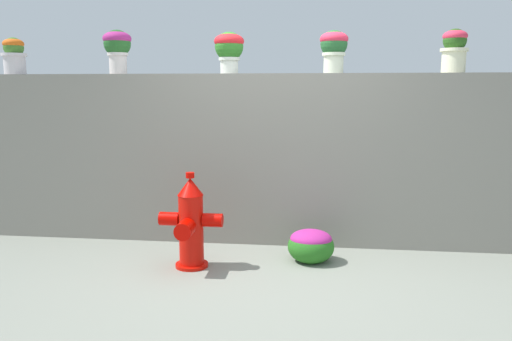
% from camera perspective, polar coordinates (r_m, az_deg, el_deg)
% --- Properties ---
extents(ground_plane, '(24.00, 24.00, 0.00)m').
position_cam_1_polar(ground_plane, '(4.50, 1.51, -11.91)').
color(ground_plane, gray).
extents(stone_wall, '(6.52, 0.30, 1.77)m').
position_cam_1_polar(stone_wall, '(5.30, 2.62, 1.22)').
color(stone_wall, gray).
rests_on(stone_wall, ground).
extents(potted_plant_0, '(0.26, 0.26, 0.39)m').
position_cam_1_polar(potted_plant_0, '(6.18, -25.58, 11.75)').
color(potted_plant_0, silver).
rests_on(potted_plant_0, stone_wall).
extents(potted_plant_1, '(0.30, 0.30, 0.46)m').
position_cam_1_polar(potted_plant_1, '(5.68, -15.34, 13.39)').
color(potted_plant_1, silver).
rests_on(potted_plant_1, stone_wall).
extents(potted_plant_2, '(0.31, 0.31, 0.42)m').
position_cam_1_polar(potted_plant_2, '(5.33, -3.04, 13.66)').
color(potted_plant_2, silver).
rests_on(potted_plant_2, stone_wall).
extents(potted_plant_3, '(0.28, 0.28, 0.42)m').
position_cam_1_polar(potted_plant_3, '(5.23, 8.76, 13.61)').
color(potted_plant_3, beige).
rests_on(potted_plant_3, stone_wall).
extents(potted_plant_4, '(0.27, 0.27, 0.43)m').
position_cam_1_polar(potted_plant_4, '(5.44, 21.43, 12.72)').
color(potted_plant_4, beige).
rests_on(potted_plant_4, stone_wall).
extents(fire_hydrant, '(0.58, 0.46, 0.88)m').
position_cam_1_polar(fire_hydrant, '(4.65, -7.37, -6.03)').
color(fire_hydrant, red).
rests_on(fire_hydrant, ground).
extents(flower_bush_left, '(0.44, 0.40, 0.32)m').
position_cam_1_polar(flower_bush_left, '(4.86, 6.20, -8.25)').
color(flower_bush_left, '#276E1F').
rests_on(flower_bush_left, ground).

